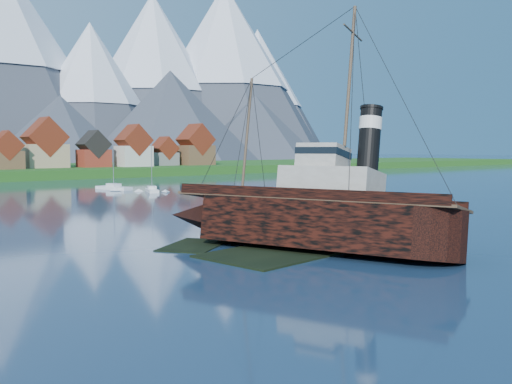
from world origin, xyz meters
TOP-DOWN VIEW (x-y plane):
  - ground at (0.00, 0.00)m, footprint 1400.00×1400.00m
  - shoal at (1.78, 2.15)m, footprint 31.71×21.24m
  - tugboat_wreck at (-1.48, -1.35)m, footprint 7.30×31.45m
  - sailboat_d at (21.22, 70.83)m, footprint 4.74×8.29m
  - sailboat_e at (17.87, 83.20)m, footprint 5.11×10.67m

SIDE VIEW (x-z plane):
  - shoal at x=1.78m, z-range -0.92..0.22m
  - ground at x=0.00m, z-range 0.00..0.00m
  - sailboat_d at x=21.22m, z-range -5.27..5.78m
  - sailboat_e at x=17.87m, z-range -5.74..6.27m
  - tugboat_wreck at x=-1.48m, z-range -9.33..15.58m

